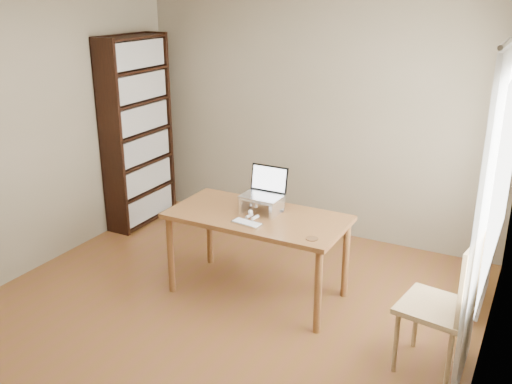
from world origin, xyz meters
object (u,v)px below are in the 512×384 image
desk (257,225)px  bookshelf (138,132)px  cat (265,205)px  laptop (265,188)px  chair (449,301)px  keyboard (247,223)px

desk → bookshelf: bearing=156.0°
bookshelf → cat: bearing=-21.2°
laptop → cat: laptop is taller
desk → cat: (0.02, 0.11, 0.15)m
desk → chair: 1.70m
bookshelf → desk: (1.96, -0.88, -0.39)m
laptop → cat: bearing=-58.4°
bookshelf → laptop: (1.96, -0.74, -0.11)m
keyboard → cat: size_ratio=0.57×
bookshelf → desk: bearing=-24.2°
desk → laptop: (0.00, 0.14, 0.28)m
cat → keyboard: bearing=-82.0°
bookshelf → cat: 2.14m
keyboard → cat: bearing=96.6°
bookshelf → laptop: size_ratio=6.12×
desk → keyboard: 0.24m
laptop → cat: (0.02, -0.03, -0.13)m
cat → chair: (1.63, -0.47, -0.24)m
desk → cat: cat is taller
keyboard → bookshelf: bearing=157.7°
bookshelf → chair: bearing=-19.0°
laptop → keyboard: laptop is taller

